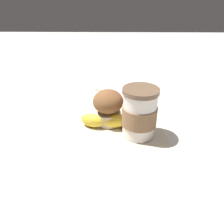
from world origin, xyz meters
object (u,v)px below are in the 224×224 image
(coffee_cup, at_px, (139,113))
(banana, at_px, (123,115))
(sugar_packet, at_px, (122,95))
(muffin, at_px, (108,106))

(coffee_cup, distance_m, banana, 0.08)
(banana, bearing_deg, sugar_packet, -90.65)
(coffee_cup, relative_size, banana, 0.59)
(coffee_cup, bearing_deg, sugar_packet, -81.54)
(muffin, bearing_deg, banana, -167.44)
(banana, bearing_deg, coffee_cup, 120.23)
(muffin, distance_m, sugar_packet, 0.18)
(sugar_packet, bearing_deg, muffin, 76.35)
(banana, bearing_deg, muffin, 12.56)
(coffee_cup, height_order, muffin, coffee_cup)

